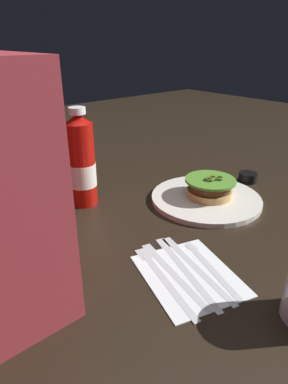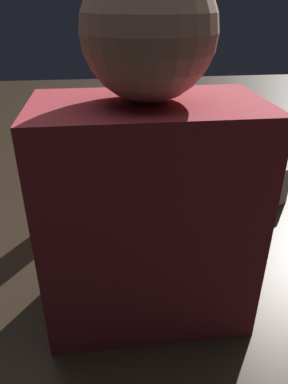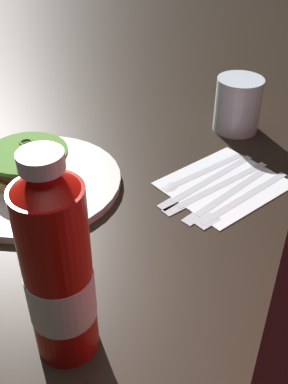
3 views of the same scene
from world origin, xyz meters
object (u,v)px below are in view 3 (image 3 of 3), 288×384
ketchup_bottle (58,273)px  table_knife (203,182)px  spoon_utensil (191,176)px  water_glass (238,105)px  butter_knife (212,188)px  burger_sandwich (28,164)px  fork_utensil (238,200)px  napkin (224,184)px  dinner_plate (35,183)px  steak_knife (224,195)px

ketchup_bottle → table_knife: ketchup_bottle is taller
ketchup_bottle → spoon_utensil: bearing=-173.1°
water_glass → butter_knife: size_ratio=0.47×
burger_sandwich → table_knife: burger_sandwich is taller
table_knife → fork_utensil: same height
napkin → spoon_utensil: spoon_utensil is taller
dinner_plate → fork_utensil: dinner_plate is taller
water_glass → table_knife: (0.20, 0.04, -0.05)m
burger_sandwich → steak_knife: 0.31m
ketchup_bottle → water_glass: bearing=-174.3°
table_knife → butter_knife: (0.01, 0.02, 0.00)m
fork_utensil → dinner_plate: bearing=-64.2°
napkin → fork_utensil: bearing=49.7°
dinner_plate → water_glass: 0.40m
water_glass → table_knife: 0.21m
spoon_utensil → fork_utensil: 0.09m
butter_knife → fork_utensil: size_ratio=1.09×
ketchup_bottle → napkin: (-0.36, 0.01, -0.10)m
napkin → butter_knife: size_ratio=0.84×
burger_sandwich → napkin: size_ratio=0.71×
burger_sandwich → table_knife: (-0.15, 0.23, -0.03)m
table_knife → napkin: bearing=124.9°
burger_sandwich → napkin: 0.31m
napkin → table_knife: 0.03m
spoon_utensil → steak_knife: bearing=74.3°
water_glass → steak_knife: 0.23m
spoon_utensil → steak_knife: (0.02, 0.07, 0.00)m
spoon_utensil → fork_utensil: size_ratio=0.86×
steak_knife → water_glass: bearing=-159.5°
burger_sandwich → butter_knife: 0.29m
dinner_plate → steak_knife: bearing=117.6°
ketchup_bottle → water_glass: size_ratio=2.36×
burger_sandwich → fork_utensil: (-0.13, 0.30, -0.03)m
ketchup_bottle → water_glass: (-0.54, -0.05, -0.05)m
table_knife → ketchup_bottle: bearing=3.0°
ketchup_bottle → water_glass: ketchup_bottle is taller
burger_sandwich → dinner_plate: bearing=76.4°
butter_knife → fork_utensil: (0.01, 0.05, 0.00)m
ketchup_bottle → napkin: bearing=178.4°
burger_sandwich → fork_utensil: bearing=114.4°
ketchup_bottle → napkin: 0.37m
dinner_plate → ketchup_bottle: 0.32m
ketchup_bottle → fork_utensil: bearing=171.7°
steak_knife → butter_knife: bearing=-104.5°
table_knife → water_glass: bearing=-169.8°
burger_sandwich → spoon_utensil: bearing=126.6°
burger_sandwich → steak_knife: burger_sandwich is taller
napkin → spoon_utensil: 0.05m
ketchup_bottle → steak_knife: bearing=175.5°
burger_sandwich → fork_utensil: size_ratio=0.65×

